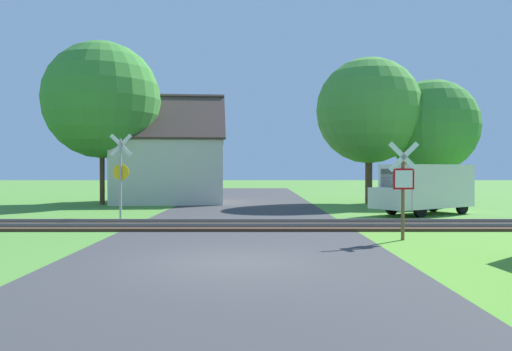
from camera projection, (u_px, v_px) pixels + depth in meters
ground_plane at (232, 262)px, 10.89m from camera, size 160.00×160.00×0.00m
road_asphalt at (236, 248)px, 12.89m from camera, size 7.73×80.00×0.01m
rail_track at (242, 226)px, 17.46m from camera, size 60.00×2.60×0.22m
stop_sign_near at (405, 184)px, 14.21m from camera, size 0.88×0.15×2.82m
crossing_sign_far at (123, 171)px, 19.50m from camera, size 0.88×0.13×3.42m
house at (172, 167)px, 30.49m from camera, size 7.17×6.69×6.62m
tree_left at (104, 100)px, 28.74m from camera, size 6.71×6.71×9.37m
tree_right at (371, 111)px, 29.32m from camera, size 6.21×6.21×8.59m
tree_far at (434, 126)px, 29.65m from camera, size 5.53×5.53×7.36m
mail_truck at (427, 187)px, 22.23m from camera, size 5.12×4.21×2.24m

